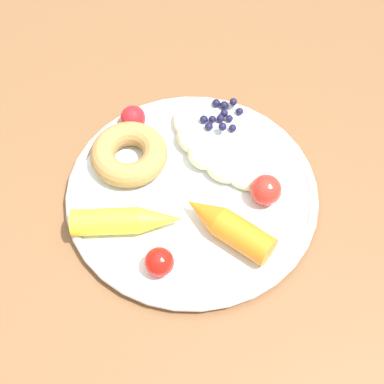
# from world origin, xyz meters

# --- Properties ---
(ground_plane) EXTENTS (6.00, 6.00, 0.00)m
(ground_plane) POSITION_xyz_m (0.00, 0.00, 0.00)
(ground_plane) COLOR brown
(dining_table) EXTENTS (0.91, 0.90, 0.75)m
(dining_table) POSITION_xyz_m (0.00, 0.00, 0.65)
(dining_table) COLOR brown
(dining_table) RESTS_ON ground_plane
(plate) EXTENTS (0.33, 0.33, 0.02)m
(plate) POSITION_xyz_m (-0.03, 0.01, 0.76)
(plate) COLOR white
(plate) RESTS_ON dining_table
(banana) EXTENTS (0.15, 0.11, 0.03)m
(banana) POSITION_xyz_m (-0.08, 0.03, 0.77)
(banana) COLOR beige
(banana) RESTS_ON plate
(carrot_orange) EXTENTS (0.11, 0.12, 0.04)m
(carrot_orange) POSITION_xyz_m (0.03, 0.05, 0.78)
(carrot_orange) COLOR orange
(carrot_orange) RESTS_ON plate
(carrot_yellow) EXTENTS (0.04, 0.14, 0.03)m
(carrot_yellow) POSITION_xyz_m (0.01, -0.07, 0.78)
(carrot_yellow) COLOR yellow
(carrot_yellow) RESTS_ON plate
(donut) EXTENTS (0.14, 0.14, 0.03)m
(donut) POSITION_xyz_m (-0.09, -0.07, 0.78)
(donut) COLOR #AD8146
(donut) RESTS_ON plate
(blueberry_pile) EXTENTS (0.06, 0.06, 0.02)m
(blueberry_pile) POSITION_xyz_m (-0.16, 0.06, 0.77)
(blueberry_pile) COLOR #191638
(blueberry_pile) RESTS_ON plate
(tomato_near) EXTENTS (0.04, 0.04, 0.04)m
(tomato_near) POSITION_xyz_m (0.07, -0.04, 0.78)
(tomato_near) COLOR red
(tomato_near) RESTS_ON plate
(tomato_mid) EXTENTS (0.04, 0.04, 0.04)m
(tomato_mid) POSITION_xyz_m (-0.15, -0.07, 0.78)
(tomato_mid) COLOR red
(tomato_mid) RESTS_ON plate
(tomato_far) EXTENTS (0.04, 0.04, 0.04)m
(tomato_far) POSITION_xyz_m (-0.02, 0.10, 0.78)
(tomato_far) COLOR red
(tomato_far) RESTS_ON plate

